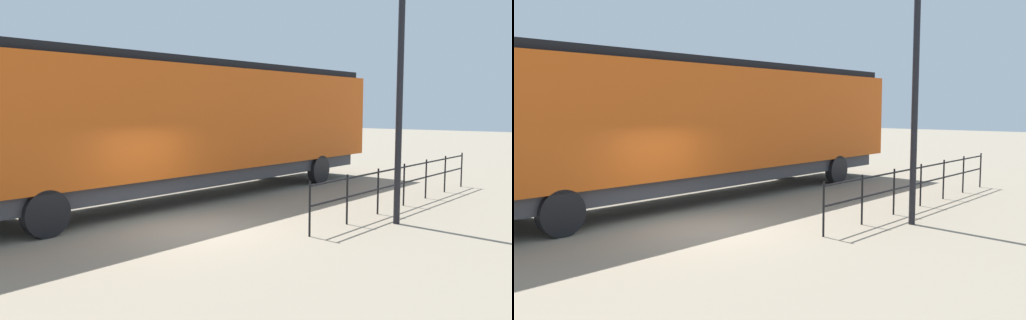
% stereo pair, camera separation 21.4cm
% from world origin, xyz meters
% --- Properties ---
extents(ground_plane, '(120.00, 120.00, 0.00)m').
position_xyz_m(ground_plane, '(0.00, 0.00, 0.00)').
color(ground_plane, gray).
extents(locomotive, '(3.06, 17.50, 4.41)m').
position_xyz_m(locomotive, '(-3.32, 3.59, 2.45)').
color(locomotive, '#D15114').
rests_on(locomotive, ground_plane).
extents(lamp_post, '(0.57, 0.57, 6.49)m').
position_xyz_m(lamp_post, '(3.51, 3.83, 4.77)').
color(lamp_post, black).
rests_on(lamp_post, ground_plane).
extents(platform_fence, '(0.05, 10.06, 1.27)m').
position_xyz_m(platform_fence, '(2.59, 6.29, 0.81)').
color(platform_fence, black).
rests_on(platform_fence, ground_plane).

